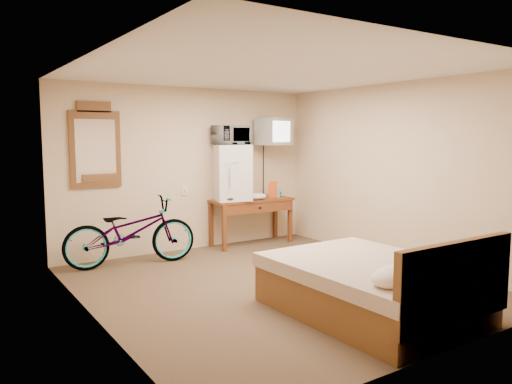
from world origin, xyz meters
TOP-DOWN VIEW (x-y plane):
  - room at (-0.00, 0.00)m, footprint 4.60×4.64m
  - desk at (0.99, 2.00)m, footprint 1.38×0.57m
  - mini_fridge at (0.63, 2.05)m, footprint 0.65×0.63m
  - microwave at (0.63, 2.05)m, footprint 0.58×0.42m
  - snack_bag at (1.37, 1.97)m, footprint 0.15×0.11m
  - blue_cup at (1.48, 1.99)m, footprint 0.09×0.09m
  - cloth_cream at (1.00, 1.89)m, footprint 0.34×0.26m
  - cloth_dark_a at (0.51, 1.91)m, footprint 0.25×0.19m
  - cloth_dark_b at (1.54, 2.12)m, footprint 0.20×0.17m
  - crt_television at (1.42, 2.02)m, footprint 0.59×0.64m
  - wall_mirror at (-1.42, 2.27)m, footprint 0.70×0.04m
  - bicycle at (-1.12, 1.81)m, footprint 1.84×0.85m
  - bed at (0.24, -1.38)m, footprint 1.52×2.00m

SIDE VIEW (x-z plane):
  - bed at x=0.24m, z-range -0.15..0.75m
  - bicycle at x=-1.12m, z-range 0.00..0.93m
  - desk at x=0.99m, z-range 0.26..1.01m
  - cloth_dark_b at x=1.54m, z-range 0.75..0.84m
  - cloth_dark_a at x=0.51m, z-range 0.75..0.85m
  - cloth_cream at x=1.00m, z-range 0.75..0.85m
  - blue_cup at x=1.48m, z-range 0.75..0.90m
  - snack_bag at x=1.37m, z-range 0.75..1.01m
  - mini_fridge at x=0.63m, z-range 0.75..1.63m
  - room at x=0.00m, z-range 0.00..2.50m
  - wall_mirror at x=-1.42m, z-range 1.03..2.21m
  - microwave at x=0.63m, z-range 1.63..1.93m
  - crt_television at x=1.42m, z-range 1.61..2.05m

